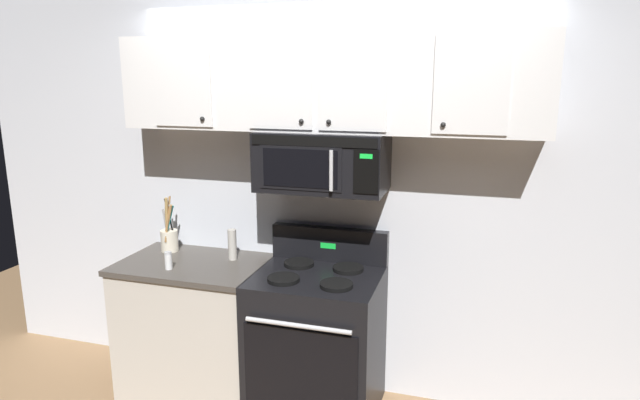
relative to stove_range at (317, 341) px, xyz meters
The scene contains 8 objects.
back_wall 0.95m from the stove_range, 90.00° to the left, with size 5.20×0.10×2.70m, color silver.
stove_range is the anchor object (origin of this frame).
over_range_microwave 1.11m from the stove_range, 90.14° to the left, with size 0.76×0.43×0.35m.
upper_cabinets 1.56m from the stove_range, 90.00° to the left, with size 2.50×0.36×0.55m.
counter_segment 0.84m from the stove_range, behind, with size 0.93×0.65×0.90m.
utensil_crock_cream 1.23m from the stove_range, behind, with size 0.11×0.12×0.39m.
salt_shaker 1.05m from the stove_range, behind, with size 0.05×0.05×0.11m.
pepper_mill 0.82m from the stove_range, 168.57° to the left, with size 0.06×0.06×0.20m, color #B7B2A8.
Camera 1 is at (0.90, -2.51, 2.07)m, focal length 30.43 mm.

